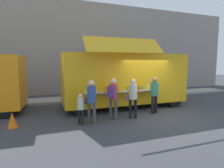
{
  "coord_description": "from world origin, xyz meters",
  "views": [
    {
      "loc": [
        -4.7,
        -6.86,
        2.32
      ],
      "look_at": [
        -1.48,
        1.81,
        1.3
      ],
      "focal_mm": 29.59,
      "sensor_mm": 36.0,
      "label": 1
    }
  ],
  "objects_px": {
    "food_truck_main": "(124,78)",
    "customer_extra_browsing": "(154,92)",
    "traffic_cone_orange": "(12,120)",
    "child_near_queue": "(81,106)",
    "customer_rear_waiting": "(91,98)",
    "trash_bin": "(157,90)",
    "customer_front_ordering": "(133,95)",
    "customer_mid_with_backpack": "(113,95)"
  },
  "relations": [
    {
      "from": "customer_extra_browsing",
      "to": "child_near_queue",
      "type": "relative_size",
      "value": 1.43
    },
    {
      "from": "food_truck_main",
      "to": "customer_extra_browsing",
      "type": "distance_m",
      "value": 2.03
    },
    {
      "from": "trash_bin",
      "to": "customer_front_ordering",
      "type": "bearing_deg",
      "value": -133.77
    },
    {
      "from": "customer_rear_waiting",
      "to": "customer_front_ordering",
      "type": "bearing_deg",
      "value": -46.98
    },
    {
      "from": "traffic_cone_orange",
      "to": "trash_bin",
      "type": "distance_m",
      "value": 9.75
    },
    {
      "from": "customer_mid_with_backpack",
      "to": "customer_extra_browsing",
      "type": "relative_size",
      "value": 1.0
    },
    {
      "from": "customer_extra_browsing",
      "to": "trash_bin",
      "type": "bearing_deg",
      "value": -52.15
    },
    {
      "from": "customer_front_ordering",
      "to": "child_near_queue",
      "type": "bearing_deg",
      "value": 112.59
    },
    {
      "from": "customer_mid_with_backpack",
      "to": "customer_rear_waiting",
      "type": "xyz_separation_m",
      "value": [
        -0.98,
        -0.21,
        -0.04
      ]
    },
    {
      "from": "customer_front_ordering",
      "to": "customer_mid_with_backpack",
      "type": "relative_size",
      "value": 0.98
    },
    {
      "from": "food_truck_main",
      "to": "customer_extra_browsing",
      "type": "xyz_separation_m",
      "value": [
        0.77,
        -1.8,
        -0.52
      ]
    },
    {
      "from": "customer_front_ordering",
      "to": "customer_rear_waiting",
      "type": "bearing_deg",
      "value": 113.16
    },
    {
      "from": "traffic_cone_orange",
      "to": "customer_extra_browsing",
      "type": "height_order",
      "value": "customer_extra_browsing"
    },
    {
      "from": "trash_bin",
      "to": "customer_extra_browsing",
      "type": "bearing_deg",
      "value": -125.67
    },
    {
      "from": "traffic_cone_orange",
      "to": "child_near_queue",
      "type": "height_order",
      "value": "child_near_queue"
    },
    {
      "from": "customer_extra_browsing",
      "to": "customer_rear_waiting",
      "type": "bearing_deg",
      "value": 80.73
    },
    {
      "from": "customer_extra_browsing",
      "to": "child_near_queue",
      "type": "distance_m",
      "value": 3.56
    },
    {
      "from": "traffic_cone_orange",
      "to": "customer_rear_waiting",
      "type": "height_order",
      "value": "customer_rear_waiting"
    },
    {
      "from": "customer_mid_with_backpack",
      "to": "child_near_queue",
      "type": "xyz_separation_m",
      "value": [
        -1.39,
        -0.2,
        -0.34
      ]
    },
    {
      "from": "traffic_cone_orange",
      "to": "customer_mid_with_backpack",
      "type": "height_order",
      "value": "customer_mid_with_backpack"
    },
    {
      "from": "child_near_queue",
      "to": "customer_extra_browsing",
      "type": "bearing_deg",
      "value": -32.53
    },
    {
      "from": "traffic_cone_orange",
      "to": "customer_front_ordering",
      "type": "distance_m",
      "value": 4.72
    },
    {
      "from": "customer_mid_with_backpack",
      "to": "customer_extra_browsing",
      "type": "xyz_separation_m",
      "value": [
        2.14,
        0.19,
        -0.03
      ]
    },
    {
      "from": "trash_bin",
      "to": "child_near_queue",
      "type": "height_order",
      "value": "child_near_queue"
    },
    {
      "from": "food_truck_main",
      "to": "customer_rear_waiting",
      "type": "relative_size",
      "value": 3.78
    },
    {
      "from": "traffic_cone_orange",
      "to": "trash_bin",
      "type": "xyz_separation_m",
      "value": [
        8.89,
        4.0,
        0.16
      ]
    },
    {
      "from": "trash_bin",
      "to": "customer_mid_with_backpack",
      "type": "relative_size",
      "value": 0.51
    },
    {
      "from": "food_truck_main",
      "to": "trash_bin",
      "type": "xyz_separation_m",
      "value": [
        3.73,
        2.32,
        -1.11
      ]
    },
    {
      "from": "food_truck_main",
      "to": "customer_rear_waiting",
      "type": "bearing_deg",
      "value": -136.24
    },
    {
      "from": "child_near_queue",
      "to": "customer_rear_waiting",
      "type": "bearing_deg",
      "value": -39.24
    },
    {
      "from": "trash_bin",
      "to": "customer_front_ordering",
      "type": "height_order",
      "value": "customer_front_ordering"
    },
    {
      "from": "trash_bin",
      "to": "child_near_queue",
      "type": "relative_size",
      "value": 0.73
    },
    {
      "from": "customer_rear_waiting",
      "to": "child_near_queue",
      "type": "bearing_deg",
      "value": 129.91
    },
    {
      "from": "traffic_cone_orange",
      "to": "child_near_queue",
      "type": "xyz_separation_m",
      "value": [
        2.4,
        -0.51,
        0.44
      ]
    },
    {
      "from": "customer_front_ordering",
      "to": "customer_extra_browsing",
      "type": "distance_m",
      "value": 1.32
    },
    {
      "from": "traffic_cone_orange",
      "to": "customer_rear_waiting",
      "type": "distance_m",
      "value": 2.95
    },
    {
      "from": "food_truck_main",
      "to": "child_near_queue",
      "type": "xyz_separation_m",
      "value": [
        -2.75,
        -2.19,
        -0.83
      ]
    },
    {
      "from": "food_truck_main",
      "to": "traffic_cone_orange",
      "type": "height_order",
      "value": "food_truck_main"
    },
    {
      "from": "customer_rear_waiting",
      "to": "customer_extra_browsing",
      "type": "relative_size",
      "value": 0.99
    },
    {
      "from": "trash_bin",
      "to": "customer_extra_browsing",
      "type": "relative_size",
      "value": 0.51
    },
    {
      "from": "trash_bin",
      "to": "customer_mid_with_backpack",
      "type": "bearing_deg",
      "value": -139.77
    },
    {
      "from": "trash_bin",
      "to": "food_truck_main",
      "type": "bearing_deg",
      "value": -148.11
    }
  ]
}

